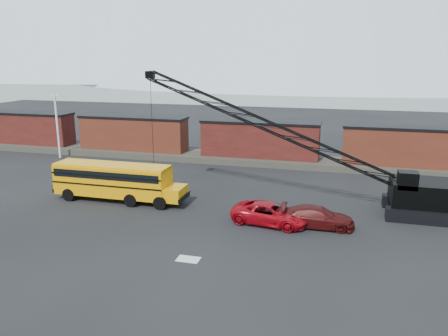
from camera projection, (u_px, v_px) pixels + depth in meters
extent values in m
plane|color=black|center=(201.00, 234.00, 30.46)|extent=(160.00, 160.00, 0.00)
cube|color=silver|center=(334.00, 57.00, 345.43)|extent=(800.00, 80.00, 24.00)
cube|color=#454039|center=(259.00, 159.00, 50.94)|extent=(120.00, 5.00, 0.70)
cube|color=#561A18|center=(25.00, 128.00, 58.49)|extent=(13.50, 2.90, 4.00)
cube|color=black|center=(23.00, 113.00, 57.98)|extent=(13.70, 3.10, 0.25)
cube|color=black|center=(0.00, 139.00, 59.98)|extent=(2.20, 2.40, 0.60)
cube|color=black|center=(53.00, 142.00, 57.84)|extent=(2.20, 2.40, 0.60)
cube|color=#4A2015|center=(134.00, 133.00, 54.43)|extent=(13.50, 2.90, 4.00)
cube|color=black|center=(133.00, 117.00, 53.92)|extent=(13.70, 3.10, 0.25)
cube|color=black|center=(104.00, 145.00, 55.91)|extent=(2.20, 2.40, 0.60)
cube|color=black|center=(165.00, 149.00, 53.78)|extent=(2.20, 2.40, 0.60)
cube|color=#561A18|center=(260.00, 140.00, 50.36)|extent=(13.50, 2.90, 4.00)
cube|color=black|center=(260.00, 122.00, 49.86)|extent=(13.70, 3.10, 0.25)
cube|color=black|center=(225.00, 152.00, 51.85)|extent=(2.20, 2.40, 0.60)
cube|color=black|center=(296.00, 156.00, 49.72)|extent=(2.20, 2.40, 0.60)
cube|color=#4A2015|center=(408.00, 147.00, 46.30)|extent=(13.50, 2.90, 4.00)
cube|color=black|center=(410.00, 128.00, 45.79)|extent=(13.70, 3.10, 0.25)
cube|color=black|center=(366.00, 160.00, 47.79)|extent=(2.20, 2.40, 0.60)
cylinder|color=silver|center=(57.00, 125.00, 52.40)|extent=(0.24, 0.24, 8.00)
cube|color=silver|center=(54.00, 95.00, 51.51)|extent=(1.40, 0.12, 0.12)
cube|color=silver|center=(188.00, 259.00, 26.59)|extent=(1.40, 0.90, 0.02)
cube|color=orange|center=(113.00, 180.00, 37.12)|extent=(10.00, 2.50, 2.50)
cube|color=orange|center=(174.00, 193.00, 35.87)|extent=(1.60, 2.30, 1.10)
cube|color=orange|center=(112.00, 165.00, 36.80)|extent=(10.00, 2.30, 0.18)
cube|color=black|center=(104.00, 176.00, 35.77)|extent=(9.60, 0.05, 0.65)
cube|color=black|center=(119.00, 169.00, 38.13)|extent=(9.60, 0.05, 0.65)
cube|color=black|center=(184.00, 197.00, 35.73)|extent=(0.15, 2.45, 0.35)
cube|color=black|center=(62.00, 187.00, 38.65)|extent=(0.15, 2.50, 0.35)
cylinder|color=black|center=(69.00, 195.00, 37.27)|extent=(1.10, 0.35, 1.10)
cylinder|color=black|center=(84.00, 187.00, 39.42)|extent=(1.10, 0.35, 1.10)
cylinder|color=black|center=(131.00, 200.00, 35.80)|extent=(1.10, 0.35, 1.10)
cylinder|color=black|center=(143.00, 192.00, 37.95)|extent=(1.10, 0.35, 1.10)
cylinder|color=black|center=(160.00, 203.00, 35.14)|extent=(1.10, 0.35, 1.10)
cylinder|color=black|center=(171.00, 195.00, 37.29)|extent=(1.10, 0.35, 1.10)
imported|color=#A40712|center=(270.00, 214.00, 32.06)|extent=(6.03, 3.42, 1.59)
imported|color=#430C0C|center=(317.00, 217.00, 31.50)|extent=(5.30, 2.30, 1.52)
cube|color=black|center=(425.00, 217.00, 32.25)|extent=(5.50, 1.00, 1.00)
cube|color=black|center=(418.00, 203.00, 35.24)|extent=(5.50, 1.00, 1.00)
cube|color=black|center=(423.00, 192.00, 33.40)|extent=(4.80, 3.60, 1.80)
cube|color=black|center=(408.00, 180.00, 32.34)|extent=(1.40, 1.20, 1.30)
cube|color=black|center=(409.00, 182.00, 31.82)|extent=(1.20, 0.06, 0.90)
cube|color=black|center=(150.00, 75.00, 36.09)|extent=(0.70, 0.50, 0.60)
cylinder|color=black|center=(153.00, 137.00, 37.40)|extent=(0.04, 0.04, 10.24)
cube|color=black|center=(155.00, 192.00, 38.61)|extent=(0.25, 0.25, 0.50)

